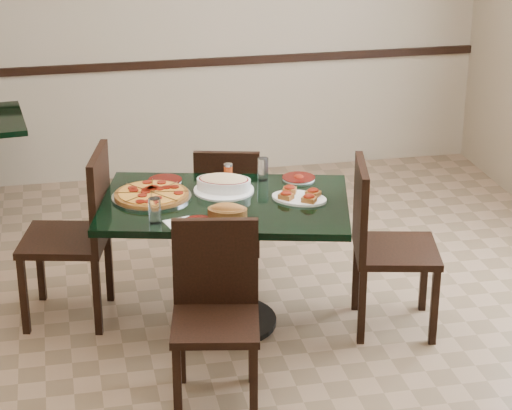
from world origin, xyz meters
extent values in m
plane|color=#86694D|center=(0.00, 0.00, 0.00)|extent=(5.50, 5.50, 0.00)
plane|color=gray|center=(0.00, -2.75, 1.40)|extent=(5.00, 0.00, 5.00)
cube|color=black|center=(0.00, 2.73, 0.90)|extent=(5.00, 0.03, 0.06)
cube|color=black|center=(0.05, 0.26, 0.73)|extent=(1.50, 1.15, 0.04)
cylinder|color=black|center=(0.05, 0.26, 0.35)|extent=(0.11, 0.11, 0.71)
cylinder|color=black|center=(0.05, 0.26, 0.01)|extent=(0.57, 0.57, 0.03)
cube|color=black|center=(0.19, 0.97, 0.40)|extent=(0.47, 0.47, 0.04)
cube|color=black|center=(0.15, 0.80, 0.63)|extent=(0.39, 0.13, 0.42)
cube|color=black|center=(0.39, 1.10, 0.19)|extent=(0.05, 0.05, 0.38)
cube|color=black|center=(0.32, 0.77, 0.19)|extent=(0.05, 0.05, 0.38)
cube|color=black|center=(0.07, 1.17, 0.19)|extent=(0.05, 0.05, 0.38)
cube|color=black|center=(-0.01, 0.85, 0.19)|extent=(0.05, 0.05, 0.38)
cube|color=black|center=(-0.14, -0.51, 0.43)|extent=(0.49, 0.49, 0.04)
cube|color=black|center=(-0.11, -0.32, 0.67)|extent=(0.42, 0.12, 0.45)
cube|color=black|center=(-0.35, -0.65, 0.20)|extent=(0.05, 0.05, 0.41)
cube|color=black|center=(-0.28, -0.30, 0.20)|extent=(0.05, 0.05, 0.41)
cube|color=black|center=(0.00, -0.72, 0.20)|extent=(0.05, 0.05, 0.41)
cube|color=black|center=(0.07, -0.36, 0.20)|extent=(0.05, 0.05, 0.41)
cube|color=black|center=(0.96, 0.05, 0.46)|extent=(0.54, 0.54, 0.04)
cube|color=black|center=(0.76, 0.09, 0.73)|extent=(0.14, 0.45, 0.48)
cube|color=black|center=(1.11, -0.19, 0.22)|extent=(0.05, 0.05, 0.44)
cube|color=black|center=(0.73, -0.10, 0.22)|extent=(0.05, 0.05, 0.44)
cube|color=black|center=(1.19, 0.19, 0.22)|extent=(0.05, 0.05, 0.44)
cube|color=black|center=(0.81, 0.28, 0.22)|extent=(0.05, 0.05, 0.44)
cube|color=black|center=(-0.82, 0.53, 0.48)|extent=(0.56, 0.56, 0.04)
cube|color=black|center=(-0.62, 0.48, 0.75)|extent=(0.14, 0.46, 0.50)
cube|color=black|center=(-0.97, 0.78, 0.23)|extent=(0.05, 0.05, 0.46)
cube|color=black|center=(-0.58, 0.68, 0.23)|extent=(0.05, 0.05, 0.46)
cube|color=black|center=(-1.07, 0.38, 0.23)|extent=(0.05, 0.05, 0.46)
cube|color=black|center=(-0.67, 0.29, 0.23)|extent=(0.05, 0.05, 0.46)
cylinder|color=#ABAAB0|center=(-0.34, 0.39, 0.76)|extent=(0.44, 0.44, 0.01)
cylinder|color=brown|center=(-0.34, 0.39, 0.77)|extent=(0.41, 0.41, 0.02)
cylinder|color=gold|center=(-0.34, 0.39, 0.78)|extent=(0.36, 0.36, 0.01)
cylinder|color=white|center=(0.07, 0.41, 0.76)|extent=(0.34, 0.34, 0.01)
ellipsoid|color=beige|center=(0.07, 0.41, 0.82)|extent=(0.31, 0.26, 0.04)
ellipsoid|color=#A36C2D|center=(0.01, 0.01, 0.81)|extent=(0.19, 0.13, 0.07)
cylinder|color=white|center=(-0.14, -0.02, 0.76)|extent=(0.17, 0.17, 0.01)
cylinder|color=#3B0604|center=(-0.14, -0.02, 0.76)|extent=(0.17, 0.17, 0.00)
cylinder|color=white|center=(0.52, 0.51, 0.76)|extent=(0.18, 0.18, 0.01)
cylinder|color=#3B0604|center=(0.52, 0.51, 0.76)|extent=(0.19, 0.19, 0.00)
ellipsoid|color=maroon|center=(0.52, 0.51, 0.77)|extent=(0.06, 0.06, 0.03)
cylinder|color=white|center=(-0.24, 0.62, 0.76)|extent=(0.19, 0.19, 0.01)
cylinder|color=#3B0604|center=(-0.24, 0.62, 0.76)|extent=(0.19, 0.19, 0.00)
cube|color=white|center=(-0.23, 0.00, 0.75)|extent=(0.18, 0.18, 0.00)
cube|color=#ABAAB0|center=(-0.21, 0.00, 0.76)|extent=(0.05, 0.14, 0.00)
cylinder|color=white|center=(0.31, 0.54, 0.82)|extent=(0.06, 0.06, 0.13)
cylinder|color=white|center=(-0.36, 0.04, 0.82)|extent=(0.06, 0.06, 0.14)
cylinder|color=#AA3B12|center=(0.13, 0.60, 0.79)|extent=(0.05, 0.05, 0.08)
cylinder|color=#ABAAB0|center=(0.13, 0.60, 0.83)|extent=(0.05, 0.05, 0.01)
camera|label=1|loc=(-0.81, -4.68, 2.77)|focal=70.00mm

